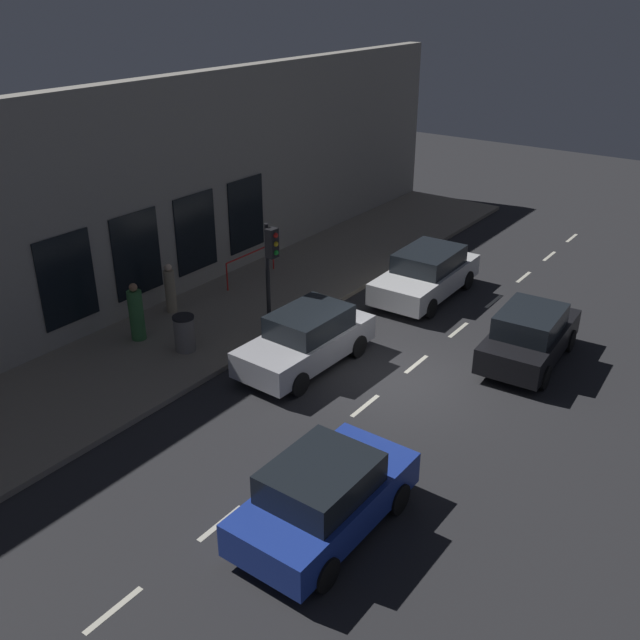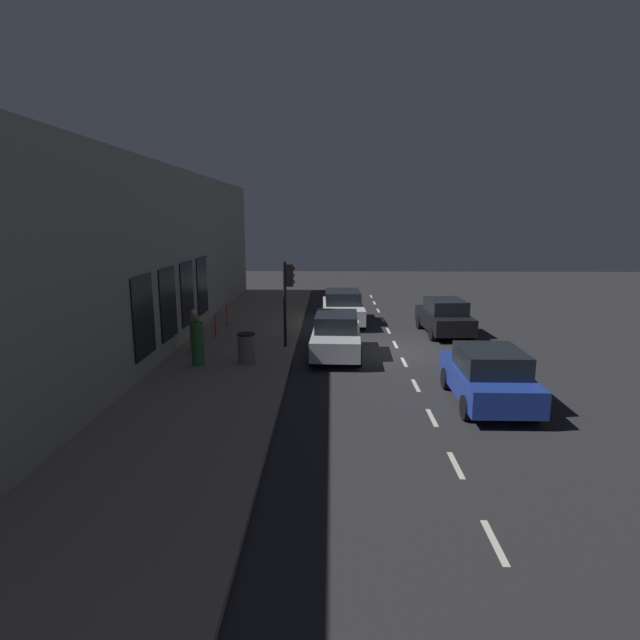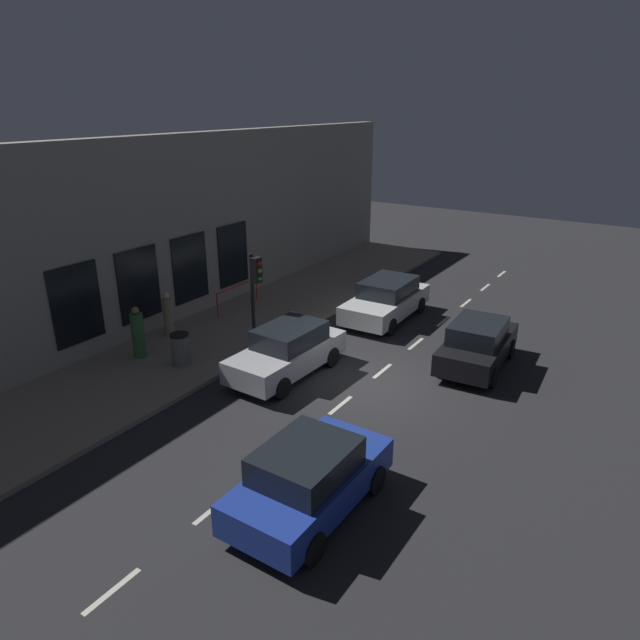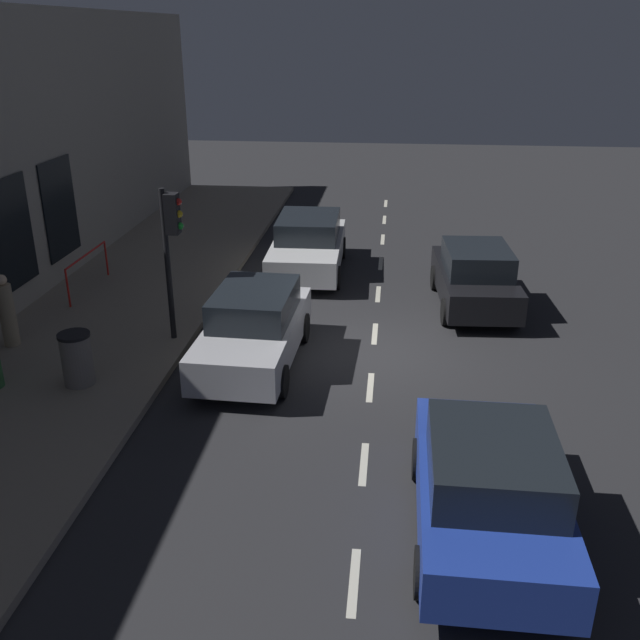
{
  "view_description": "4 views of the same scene",
  "coord_description": "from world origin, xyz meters",
  "px_view_note": "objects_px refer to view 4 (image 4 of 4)",
  "views": [
    {
      "loc": [
        -7.86,
        14.34,
        9.53
      ],
      "look_at": [
        2.48,
        0.09,
        1.07
      ],
      "focal_mm": 39.92,
      "sensor_mm": 36.0,
      "label": 1
    },
    {
      "loc": [
        2.62,
        19.42,
        5.07
      ],
      "look_at": [
        3.03,
        0.48,
        1.3
      ],
      "focal_mm": 28.98,
      "sensor_mm": 36.0,
      "label": 2
    },
    {
      "loc": [
        -7.2,
        13.83,
        8.04
      ],
      "look_at": [
        2.54,
        -1.26,
        1.13
      ],
      "focal_mm": 32.03,
      "sensor_mm": 36.0,
      "label": 3
    },
    {
      "loc": [
        -0.3,
        13.66,
        6.41
      ],
      "look_at": [
        1.1,
        0.52,
        0.92
      ],
      "focal_mm": 39.32,
      "sensor_mm": 36.0,
      "label": 4
    }
  ],
  "objects_px": {
    "parked_car_1": "(254,328)",
    "trash_bin": "(77,359)",
    "parked_car_0": "(308,245)",
    "parked_car_3": "(475,277)",
    "traffic_light": "(171,234)",
    "pedestrian_0": "(7,313)",
    "parked_car_2": "(489,487)"
  },
  "relations": [
    {
      "from": "traffic_light",
      "to": "trash_bin",
      "type": "bearing_deg",
      "value": 61.05
    },
    {
      "from": "traffic_light",
      "to": "pedestrian_0",
      "type": "relative_size",
      "value": 2.08
    },
    {
      "from": "parked_car_0",
      "to": "pedestrian_0",
      "type": "relative_size",
      "value": 2.86
    },
    {
      "from": "traffic_light",
      "to": "pedestrian_0",
      "type": "bearing_deg",
      "value": 12.08
    },
    {
      "from": "parked_car_1",
      "to": "parked_car_3",
      "type": "distance_m",
      "value": 6.06
    },
    {
      "from": "parked_car_1",
      "to": "traffic_light",
      "type": "bearing_deg",
      "value": -21.2
    },
    {
      "from": "traffic_light",
      "to": "parked_car_1",
      "type": "height_order",
      "value": "traffic_light"
    },
    {
      "from": "parked_car_0",
      "to": "parked_car_1",
      "type": "xyz_separation_m",
      "value": [
        0.37,
        6.06,
        -0.0
      ]
    },
    {
      "from": "parked_car_1",
      "to": "parked_car_2",
      "type": "height_order",
      "value": "same"
    },
    {
      "from": "parked_car_3",
      "to": "traffic_light",
      "type": "bearing_deg",
      "value": -159.42
    },
    {
      "from": "traffic_light",
      "to": "pedestrian_0",
      "type": "height_order",
      "value": "traffic_light"
    },
    {
      "from": "parked_car_0",
      "to": "parked_car_1",
      "type": "bearing_deg",
      "value": 85.19
    },
    {
      "from": "parked_car_1",
      "to": "parked_car_2",
      "type": "xyz_separation_m",
      "value": [
        -4.14,
        4.96,
        0.0
      ]
    },
    {
      "from": "parked_car_0",
      "to": "trash_bin",
      "type": "distance_m",
      "value": 8.34
    },
    {
      "from": "pedestrian_0",
      "to": "traffic_light",
      "type": "bearing_deg",
      "value": -110.19
    },
    {
      "from": "parked_car_1",
      "to": "trash_bin",
      "type": "xyz_separation_m",
      "value": [
        3.11,
        1.52,
        -0.12
      ]
    },
    {
      "from": "parked_car_0",
      "to": "trash_bin",
      "type": "bearing_deg",
      "value": 64.05
    },
    {
      "from": "traffic_light",
      "to": "parked_car_3",
      "type": "xyz_separation_m",
      "value": [
        -6.62,
        -2.94,
        -1.71
      ]
    },
    {
      "from": "trash_bin",
      "to": "parked_car_3",
      "type": "bearing_deg",
      "value": -146.44
    },
    {
      "from": "pedestrian_0",
      "to": "parked_car_0",
      "type": "bearing_deg",
      "value": -75.53
    },
    {
      "from": "parked_car_2",
      "to": "pedestrian_0",
      "type": "height_order",
      "value": "pedestrian_0"
    },
    {
      "from": "parked_car_3",
      "to": "trash_bin",
      "type": "xyz_separation_m",
      "value": [
        7.89,
        5.24,
        -0.12
      ]
    },
    {
      "from": "pedestrian_0",
      "to": "trash_bin",
      "type": "bearing_deg",
      "value": -157.66
    },
    {
      "from": "parked_car_2",
      "to": "parked_car_3",
      "type": "relative_size",
      "value": 0.98
    },
    {
      "from": "parked_car_0",
      "to": "parked_car_2",
      "type": "xyz_separation_m",
      "value": [
        -3.77,
        11.02,
        -0.0
      ]
    },
    {
      "from": "pedestrian_0",
      "to": "trash_bin",
      "type": "height_order",
      "value": "pedestrian_0"
    },
    {
      "from": "parked_car_0",
      "to": "parked_car_3",
      "type": "xyz_separation_m",
      "value": [
        -4.42,
        2.35,
        -0.0
      ]
    },
    {
      "from": "parked_car_2",
      "to": "parked_car_3",
      "type": "xyz_separation_m",
      "value": [
        -0.65,
        -8.67,
        -0.0
      ]
    },
    {
      "from": "parked_car_1",
      "to": "pedestrian_0",
      "type": "xyz_separation_m",
      "value": [
        5.3,
        -0.04,
        0.1
      ]
    },
    {
      "from": "parked_car_3",
      "to": "parked_car_2",
      "type": "bearing_deg",
      "value": -97.63
    },
    {
      "from": "trash_bin",
      "to": "parked_car_2",
      "type": "bearing_deg",
      "value": 154.61
    },
    {
      "from": "parked_car_1",
      "to": "trash_bin",
      "type": "relative_size",
      "value": 4.09
    }
  ]
}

